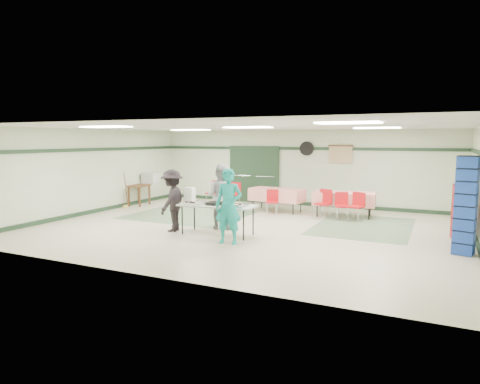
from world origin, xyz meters
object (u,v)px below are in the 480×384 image
at_px(crate_stack_red, 462,212).
at_px(volunteer_dark, 172,200).
at_px(volunteer_teal, 229,206).
at_px(volunteer_grey, 221,197).
at_px(broom, 126,190).
at_px(printer_table, 139,188).
at_px(crate_stack_blue_a, 463,208).
at_px(dining_table_a, 344,198).
at_px(crate_stack_blue_b, 466,206).
at_px(chair_c, 357,204).
at_px(chair_b, 324,201).
at_px(chair_loose_a, 235,192).
at_px(office_printer, 150,178).
at_px(chair_a, 342,203).
at_px(chair_loose_b, 215,190).
at_px(chair_d, 272,199).
at_px(dining_table_b, 277,194).
at_px(serving_table, 217,206).

bearing_deg(crate_stack_red, volunteer_dark, -162.21).
bearing_deg(volunteer_teal, crate_stack_red, 21.44).
bearing_deg(volunteer_grey, broom, -21.46).
bearing_deg(printer_table, crate_stack_blue_a, -16.05).
height_order(dining_table_a, crate_stack_blue_b, crate_stack_blue_b).
distance_m(volunteer_dark, crate_stack_blue_b, 6.78).
relative_size(dining_table_a, chair_c, 2.26).
distance_m(volunteer_dark, printer_table, 4.74).
height_order(chair_c, broom, broom).
distance_m(chair_b, crate_stack_blue_a, 4.05).
relative_size(chair_loose_a, office_printer, 1.68).
relative_size(chair_a, broom, 0.67).
bearing_deg(crate_stack_red, volunteer_grey, -167.10).
distance_m(chair_c, chair_loose_b, 5.25).
height_order(chair_d, chair_loose_a, chair_loose_a).
height_order(dining_table_b, chair_b, chair_b).
bearing_deg(office_printer, chair_b, -8.74).
bearing_deg(serving_table, crate_stack_blue_a, 13.70).
relative_size(crate_stack_blue_b, office_printer, 4.08).
height_order(serving_table, chair_b, chair_b).
xyz_separation_m(dining_table_a, chair_b, (-0.47, -0.57, -0.03)).
relative_size(volunteer_dark, broom, 1.32).
xyz_separation_m(chair_d, printer_table, (-5.00, -0.30, 0.15)).
distance_m(volunteer_teal, dining_table_b, 4.62).
distance_m(chair_loose_b, crate_stack_blue_b, 8.65).
height_order(volunteer_teal, crate_stack_red, volunteer_teal).
xyz_separation_m(volunteer_grey, broom, (-4.61, 1.68, -0.23)).
xyz_separation_m(volunteer_grey, crate_stack_blue_a, (5.77, 0.82, -0.03)).
relative_size(dining_table_a, crate_stack_blue_b, 0.93).
distance_m(office_printer, broom, 1.32).
height_order(serving_table, volunteer_teal, volunteer_teal).
bearing_deg(crate_stack_red, chair_b, 160.62).
height_order(dining_table_b, chair_c, chair_c).
bearing_deg(printer_table, chair_loose_b, 17.37).
xyz_separation_m(dining_table_b, chair_loose_a, (-1.77, 0.48, -0.05)).
distance_m(chair_d, chair_loose_a, 2.12).
bearing_deg(crate_stack_blue_a, serving_table, -164.18).
relative_size(dining_table_b, crate_stack_blue_b, 0.90).
distance_m(volunteer_grey, chair_d, 2.66).
xyz_separation_m(crate_stack_blue_a, crate_stack_blue_b, (0.00, -0.99, 0.19)).
xyz_separation_m(dining_table_b, crate_stack_blue_a, (5.36, -2.35, 0.26)).
distance_m(volunteer_dark, broom, 4.43).
xyz_separation_m(volunteer_teal, chair_loose_a, (-2.30, 5.07, -0.35)).
distance_m(chair_loose_a, printer_table, 3.45).
distance_m(printer_table, office_printer, 0.74).
distance_m(dining_table_a, chair_loose_a, 4.00).
distance_m(chair_d, crate_stack_blue_a, 5.60).
bearing_deg(chair_a, printer_table, 162.43).
xyz_separation_m(chair_loose_a, office_printer, (-3.17, -0.69, 0.43)).
distance_m(crate_stack_blue_a, broom, 10.42).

